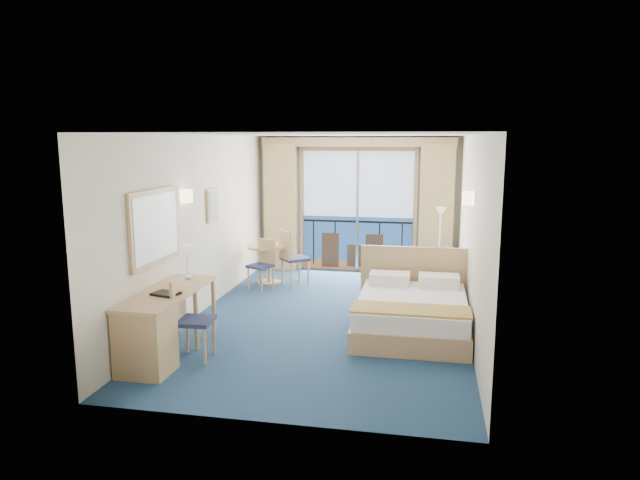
{
  "coord_description": "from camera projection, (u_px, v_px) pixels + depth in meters",
  "views": [
    {
      "loc": [
        1.42,
        -8.07,
        2.64
      ],
      "look_at": [
        -0.18,
        0.2,
        1.14
      ],
      "focal_mm": 32.0,
      "sensor_mm": 36.0,
      "label": 1
    }
  ],
  "objects": [
    {
      "name": "table_chair_a",
      "position": [
        291.0,
        254.0,
        10.34
      ],
      "size": [
        0.62,
        0.62,
        1.02
      ],
      "rotation": [
        0.0,
        0.0,
        2.28
      ],
      "color": "#20274B",
      "rests_on": "ground"
    },
    {
      "name": "nightstand",
      "position": [
        451.0,
        295.0,
        8.85
      ],
      "size": [
        0.38,
        0.36,
        0.49
      ],
      "primitive_type": "cube",
      "color": "tan",
      "rests_on": "ground"
    },
    {
      "name": "bed",
      "position": [
        412.0,
        312.0,
        7.86
      ],
      "size": [
        1.64,
        1.95,
        1.03
      ],
      "color": "tan",
      "rests_on": "ground"
    },
    {
      "name": "desk",
      "position": [
        151.0,
        332.0,
        6.56
      ],
      "size": [
        0.59,
        1.73,
        0.81
      ],
      "color": "tan",
      "rests_on": "ground"
    },
    {
      "name": "curtain_left",
      "position": [
        281.0,
        207.0,
        11.56
      ],
      "size": [
        0.65,
        0.22,
        2.55
      ],
      "primitive_type": "cube",
      "color": "tan",
      "rests_on": "room_walls"
    },
    {
      "name": "balcony_door",
      "position": [
        357.0,
        215.0,
        11.44
      ],
      "size": [
        2.36,
        0.03,
        2.52
      ],
      "color": "navy",
      "rests_on": "room_walls"
    },
    {
      "name": "armchair",
      "position": [
        441.0,
        269.0,
        10.12
      ],
      "size": [
        1.09,
        1.1,
        0.72
      ],
      "primitive_type": "imported",
      "rotation": [
        0.0,
        0.0,
        3.76
      ],
      "color": "#4C525C",
      "rests_on": "ground"
    },
    {
      "name": "mirror",
      "position": [
        155.0,
        227.0,
        7.17
      ],
      "size": [
        0.05,
        1.25,
        0.95
      ],
      "color": "tan",
      "rests_on": "room_walls"
    },
    {
      "name": "room_walls",
      "position": [
        330.0,
        200.0,
        8.21
      ],
      "size": [
        4.04,
        6.54,
        2.72
      ],
      "color": "beige",
      "rests_on": "ground"
    },
    {
      "name": "desk_lamp",
      "position": [
        187.0,
        255.0,
        7.5
      ],
      "size": [
        0.12,
        0.12,
        0.43
      ],
      "color": "silver",
      "rests_on": "desk"
    },
    {
      "name": "floor_lamp",
      "position": [
        440.0,
        227.0,
        10.2
      ],
      "size": [
        0.2,
        0.2,
        1.44
      ],
      "color": "silver",
      "rests_on": "ground"
    },
    {
      "name": "floor",
      "position": [
        329.0,
        318.0,
        8.53
      ],
      "size": [
        6.5,
        6.5,
        0.0
      ],
      "primitive_type": "plane",
      "color": "navy",
      "rests_on": "ground"
    },
    {
      "name": "table_chair_b",
      "position": [
        263.0,
        261.0,
        10.11
      ],
      "size": [
        0.51,
        0.51,
        0.89
      ],
      "rotation": [
        0.0,
        0.0,
        -0.42
      ],
      "color": "#20274B",
      "rests_on": "ground"
    },
    {
      "name": "pelmet",
      "position": [
        358.0,
        142.0,
        11.07
      ],
      "size": [
        3.8,
        0.25,
        0.18
      ],
      "primitive_type": "cube",
      "color": "tan",
      "rests_on": "room_walls"
    },
    {
      "name": "phone",
      "position": [
        453.0,
        278.0,
        8.79
      ],
      "size": [
        0.21,
        0.19,
        0.08
      ],
      "primitive_type": "cube",
      "rotation": [
        0.0,
        0.0,
        0.31
      ],
      "color": "white",
      "rests_on": "nightstand"
    },
    {
      "name": "sconce_right",
      "position": [
        469.0,
        198.0,
        7.69
      ],
      "size": [
        0.18,
        0.18,
        0.18
      ],
      "primitive_type": "cylinder",
      "color": "beige",
      "rests_on": "room_walls"
    },
    {
      "name": "wall_print",
      "position": [
        213.0,
        205.0,
        9.05
      ],
      "size": [
        0.04,
        0.42,
        0.52
      ],
      "color": "tan",
      "rests_on": "room_walls"
    },
    {
      "name": "sconce_left",
      "position": [
        186.0,
        196.0,
        7.98
      ],
      "size": [
        0.18,
        0.18,
        0.18
      ],
      "primitive_type": "cylinder",
      "color": "beige",
      "rests_on": "room_walls"
    },
    {
      "name": "curtain_right",
      "position": [
        436.0,
        211.0,
        10.98
      ],
      "size": [
        0.65,
        0.22,
        2.55
      ],
      "primitive_type": "cube",
      "color": "tan",
      "rests_on": "room_walls"
    },
    {
      "name": "desk_chair",
      "position": [
        188.0,
        314.0,
        6.87
      ],
      "size": [
        0.46,
        0.45,
        0.99
      ],
      "rotation": [
        0.0,
        0.0,
        1.64
      ],
      "color": "#20274B",
      "rests_on": "ground"
    },
    {
      "name": "round_table",
      "position": [
        269.0,
        255.0,
        10.5
      ],
      "size": [
        0.79,
        0.79,
        0.71
      ],
      "color": "tan",
      "rests_on": "ground"
    },
    {
      "name": "folder",
      "position": [
        166.0,
        294.0,
        6.79
      ],
      "size": [
        0.35,
        0.3,
        0.03
      ],
      "primitive_type": "cube",
      "rotation": [
        0.0,
        0.0,
        -0.27
      ],
      "color": "black",
      "rests_on": "desk"
    }
  ]
}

